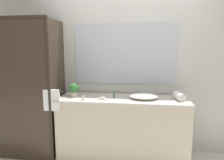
{
  "coord_description": "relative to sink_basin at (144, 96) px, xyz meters",
  "views": [
    {
      "loc": [
        0.21,
        -2.77,
        1.59
      ],
      "look_at": [
        -0.15,
        0.0,
        1.15
      ],
      "focal_mm": 32.64,
      "sensor_mm": 36.0,
      "label": 1
    }
  ],
  "objects": [
    {
      "name": "rolled_towel_near_edge",
      "position": [
        0.47,
        0.01,
        0.01
      ],
      "size": [
        0.14,
        0.25,
        0.1
      ],
      "primitive_type": "cylinder",
      "rotation": [
        1.57,
        0.0,
        0.19
      ],
      "color": "white",
      "rests_on": "vanity_cabinet"
    },
    {
      "name": "sink_basin",
      "position": [
        0.0,
        0.0,
        0.0
      ],
      "size": [
        0.4,
        0.29,
        0.07
      ],
      "primitive_type": "ellipsoid",
      "color": "white",
      "rests_on": "vanity_cabinet"
    },
    {
      "name": "ground_plane",
      "position": [
        -0.29,
        0.02,
        -0.94
      ],
      "size": [
        8.0,
        8.0,
        0.0
      ],
      "primitive_type": "plane",
      "color": "silver"
    },
    {
      "name": "shower_enclosure",
      "position": [
        -1.57,
        -0.17,
        0.09
      ],
      "size": [
        1.2,
        0.59,
        2.0
      ],
      "color": "#2D2319",
      "rests_on": "ground_plane"
    },
    {
      "name": "vanity_cabinet",
      "position": [
        -0.29,
        0.03,
        -0.49
      ],
      "size": [
        1.8,
        0.58,
        0.9
      ],
      "color": "beige",
      "rests_on": "ground_plane"
    },
    {
      "name": "amenity_bottle_shampoo",
      "position": [
        -0.41,
        0.03,
        0.01
      ],
      "size": [
        0.03,
        0.03,
        0.1
      ],
      "color": "#4C7056",
      "rests_on": "vanity_cabinet"
    },
    {
      "name": "potted_plant",
      "position": [
        -0.98,
        0.0,
        0.07
      ],
      "size": [
        0.15,
        0.15,
        0.2
      ],
      "color": "beige",
      "rests_on": "vanity_cabinet"
    },
    {
      "name": "soap_dish",
      "position": [
        -0.56,
        -0.1,
        -0.02
      ],
      "size": [
        0.1,
        0.07,
        0.04
      ],
      "color": "silver",
      "rests_on": "vanity_cabinet"
    },
    {
      "name": "wall_back_with_mirror",
      "position": [
        -0.29,
        0.37,
        0.37
      ],
      "size": [
        4.4,
        0.06,
        2.6
      ],
      "color": "silver",
      "rests_on": "ground_plane"
    },
    {
      "name": "amenity_bottle_body_wash",
      "position": [
        -0.8,
        -0.18,
        0.01
      ],
      "size": [
        0.03,
        0.03,
        0.09
      ],
      "color": "silver",
      "rests_on": "vanity_cabinet"
    },
    {
      "name": "faucet",
      "position": [
        0.0,
        0.16,
        0.01
      ],
      "size": [
        0.17,
        0.14,
        0.13
      ],
      "color": "silver",
      "rests_on": "vanity_cabinet"
    }
  ]
}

